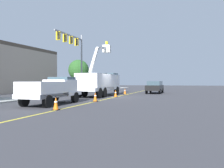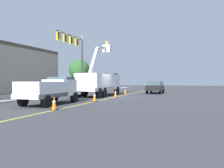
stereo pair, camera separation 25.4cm
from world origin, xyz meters
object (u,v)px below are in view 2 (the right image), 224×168
(utility_bucket_truck, at_px, (100,82))
(traffic_cone_leading, at_px, (54,103))
(traffic_cone_mid_rear, at_px, (116,94))
(traffic_cone_mid_front, at_px, (95,97))
(traffic_signal_mast, at_px, (74,49))
(passing_minivan, at_px, (155,86))
(traffic_cone_trailing, at_px, (125,91))
(service_pickup_truck, at_px, (50,89))

(utility_bucket_truck, xyz_separation_m, traffic_cone_leading, (-12.32, -0.50, -1.20))
(utility_bucket_truck, xyz_separation_m, traffic_cone_mid_rear, (-1.27, -2.05, -1.22))
(traffic_cone_mid_front, xyz_separation_m, traffic_cone_mid_rear, (5.35, -0.72, -0.01))
(traffic_cone_leading, bearing_deg, traffic_signal_mast, 17.53)
(utility_bucket_truck, bearing_deg, traffic_cone_mid_rear, -121.82)
(passing_minivan, relative_size, traffic_signal_mast, 0.61)
(traffic_cone_mid_rear, relative_size, traffic_cone_trailing, 1.04)
(traffic_cone_mid_rear, distance_m, traffic_signal_mast, 9.77)
(passing_minivan, distance_m, traffic_signal_mast, 12.16)
(traffic_cone_trailing, bearing_deg, traffic_cone_leading, 173.62)
(passing_minivan, xyz_separation_m, traffic_cone_mid_rear, (-8.12, 3.99, -0.59))
(service_pickup_truck, xyz_separation_m, passing_minivan, (16.34, -7.27, -0.15))
(passing_minivan, distance_m, traffic_cone_leading, 19.96)
(utility_bucket_truck, relative_size, traffic_cone_mid_rear, 10.79)
(utility_bucket_truck, distance_m, traffic_cone_trailing, 4.64)
(service_pickup_truck, distance_m, traffic_signal_mast, 14.13)
(traffic_cone_mid_front, distance_m, traffic_cone_trailing, 10.50)
(traffic_cone_leading, xyz_separation_m, traffic_cone_trailing, (16.16, -1.81, -0.03))
(service_pickup_truck, relative_size, traffic_cone_mid_rear, 7.43)
(utility_bucket_truck, distance_m, traffic_cone_mid_rear, 2.70)
(service_pickup_truck, xyz_separation_m, traffic_cone_trailing, (13.33, -3.53, -0.75))
(passing_minivan, height_order, traffic_cone_mid_front, passing_minivan)
(traffic_cone_leading, bearing_deg, utility_bucket_truck, 2.31)
(utility_bucket_truck, height_order, traffic_signal_mast, traffic_signal_mast)
(passing_minivan, height_order, traffic_cone_mid_rear, passing_minivan)
(traffic_cone_mid_rear, height_order, traffic_signal_mast, traffic_signal_mast)
(passing_minivan, bearing_deg, traffic_cone_mid_rear, 153.80)
(passing_minivan, distance_m, traffic_cone_trailing, 4.84)
(passing_minivan, bearing_deg, utility_bucket_truck, 138.54)
(traffic_cone_trailing, xyz_separation_m, traffic_signal_mast, (-0.47, 6.76, 5.64))
(traffic_cone_trailing, bearing_deg, traffic_cone_mid_front, 174.67)
(traffic_signal_mast, bearing_deg, traffic_cone_mid_rear, -125.46)
(traffic_cone_mid_front, bearing_deg, utility_bucket_truck, 11.33)
(service_pickup_truck, bearing_deg, traffic_cone_leading, -148.63)
(service_pickup_truck, height_order, traffic_cone_leading, service_pickup_truck)
(service_pickup_truck, bearing_deg, passing_minivan, -23.99)
(service_pickup_truck, bearing_deg, traffic_cone_mid_rear, -21.73)
(utility_bucket_truck, height_order, service_pickup_truck, utility_bucket_truck)
(traffic_cone_leading, bearing_deg, traffic_cone_trailing, -6.38)
(passing_minivan, bearing_deg, traffic_signal_mast, 108.34)
(service_pickup_truck, height_order, traffic_cone_mid_front, service_pickup_truck)
(passing_minivan, xyz_separation_m, traffic_signal_mast, (-3.48, 10.50, 5.04))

